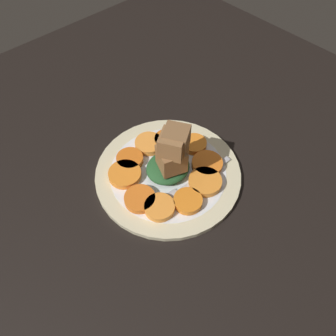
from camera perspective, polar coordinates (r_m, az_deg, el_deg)
table_slab at (r=64.59cm, az=0.00°, el=-1.65°), size 120.00×120.00×2.00cm
plate at (r=63.36cm, az=0.00°, el=-0.86°), size 28.02×28.02×1.05cm
carrot_slice_0 at (r=57.79cm, az=-1.47°, el=-6.85°), size 5.43×5.43×1.25cm
carrot_slice_1 at (r=58.53cm, az=3.48°, el=-5.76°), size 5.21×5.21×1.25cm
carrot_slice_2 at (r=61.07cm, az=6.48°, el=-2.40°), size 6.22×6.22×1.25cm
carrot_slice_3 at (r=63.62cm, az=6.82°, el=0.73°), size 5.99×5.99×1.25cm
carrot_slice_4 at (r=66.60cm, az=4.60°, el=4.17°), size 5.00×5.00×1.25cm
carrot_slice_5 at (r=67.10cm, az=-0.09°, el=4.89°), size 5.34×5.34×1.25cm
carrot_slice_6 at (r=66.57cm, az=-3.36°, el=4.25°), size 5.63×5.63×1.25cm
carrot_slice_7 at (r=64.31cm, az=-6.67°, el=1.54°), size 5.25×5.25×1.25cm
carrot_slice_8 at (r=62.21cm, az=-7.53°, el=-1.08°), size 6.21×6.21×1.25cm
carrot_slice_9 at (r=58.87cm, az=-4.93°, el=-5.38°), size 5.62×5.62×1.25cm
center_pile at (r=59.06cm, az=0.57°, el=2.16°), size 8.63×7.85×10.93cm
fork at (r=60.86cm, az=3.73°, el=-3.06°), size 19.67×3.00×0.40cm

